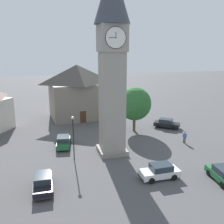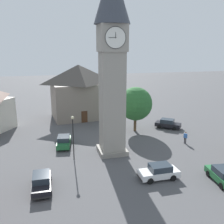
{
  "view_description": "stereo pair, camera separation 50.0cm",
  "coord_description": "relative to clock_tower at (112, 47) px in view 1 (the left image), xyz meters",
  "views": [
    {
      "loc": [
        7.91,
        28.98,
        12.93
      ],
      "look_at": [
        0.0,
        0.0,
        5.34
      ],
      "focal_mm": 40.44,
      "sensor_mm": 36.0,
      "label": 1
    },
    {
      "loc": [
        7.42,
        29.11,
        12.93
      ],
      "look_at": [
        0.0,
        0.0,
        5.34
      ],
      "focal_mm": 40.44,
      "sensor_mm": 36.0,
      "label": 2
    }
  ],
  "objects": [
    {
      "name": "car_white_side",
      "position": [
        -8.81,
        9.89,
        -12.36
      ],
      "size": [
        2.13,
        4.28,
        1.53
      ],
      "color": "#236B38",
      "rests_on": "ground"
    },
    {
      "name": "car_silver_kerb",
      "position": [
        5.82,
        -3.56,
        -12.36
      ],
      "size": [
        2.25,
        4.32,
        1.53
      ],
      "color": "#236B38",
      "rests_on": "ground"
    },
    {
      "name": "clock_tower",
      "position": [
        0.0,
        0.0,
        0.0
      ],
      "size": [
        4.17,
        4.17,
        22.4
      ],
      "color": "gray",
      "rests_on": "ground"
    },
    {
      "name": "pedestrian",
      "position": [
        -10.72,
        -0.55,
        -12.11
      ],
      "size": [
        0.39,
        0.46,
        1.69
      ],
      "color": "black",
      "rests_on": "ground"
    },
    {
      "name": "building_corner_back",
      "position": [
        1.85,
        -18.06,
        -7.99
      ],
      "size": [
        10.97,
        8.98,
        10.04
      ],
      "color": "slate",
      "rests_on": "ground"
    },
    {
      "name": "car_blue_kerb",
      "position": [
        -2.98,
        7.66,
        -12.36
      ],
      "size": [
        4.14,
        1.84,
        1.53
      ],
      "color": "white",
      "rests_on": "ground"
    },
    {
      "name": "car_black_far",
      "position": [
        -11.53,
        -7.58,
        -12.36
      ],
      "size": [
        4.27,
        3.91,
        1.53
      ],
      "color": "black",
      "rests_on": "ground"
    },
    {
      "name": "lamp_post",
      "position": [
        4.94,
        0.95,
        -9.54
      ],
      "size": [
        0.36,
        0.36,
        5.4
      ],
      "color": "black",
      "rests_on": "ground"
    },
    {
      "name": "car_red_corner",
      "position": [
        8.57,
        6.83,
        -12.36
      ],
      "size": [
        1.83,
        4.14,
        1.53
      ],
      "color": "black",
      "rests_on": "ground"
    },
    {
      "name": "tree",
      "position": [
        -5.73,
        -7.49,
        -8.64
      ],
      "size": [
        5.27,
        5.27,
        7.12
      ],
      "color": "brown",
      "rests_on": "ground"
    },
    {
      "name": "road_sign",
      "position": [
        -1.18,
        -5.04,
        -11.22
      ],
      "size": [
        0.6,
        0.07,
        2.8
      ],
      "color": "gray",
      "rests_on": "ground"
    },
    {
      "name": "ground_plane",
      "position": [
        -0.0,
        -0.0,
        -13.12
      ],
      "size": [
        200.0,
        200.0,
        0.0
      ],
      "primitive_type": "plane",
      "color": "#4C4C4F"
    }
  ]
}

